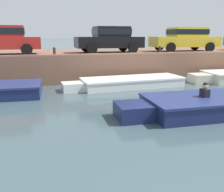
# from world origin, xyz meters

# --- Properties ---
(ground_plane) EXTENTS (400.00, 400.00, 0.00)m
(ground_plane) POSITION_xyz_m (0.00, 5.99, 0.00)
(ground_plane) COLOR #3D5156
(far_quay_wall) EXTENTS (60.00, 6.00, 1.51)m
(far_quay_wall) POSITION_xyz_m (0.00, 14.97, 0.76)
(far_quay_wall) COLOR brown
(far_quay_wall) RESTS_ON ground
(far_wall_coping) EXTENTS (60.00, 0.24, 0.08)m
(far_wall_coping) POSITION_xyz_m (0.00, 12.09, 1.55)
(far_wall_coping) COLOR #9F6C52
(far_wall_coping) RESTS_ON far_quay_wall
(boat_moored_central_white) EXTENTS (6.14, 2.04, 0.48)m
(boat_moored_central_white) POSITION_xyz_m (1.96, 10.52, 0.24)
(boat_moored_central_white) COLOR white
(boat_moored_central_white) RESTS_ON ground
(motorboat_passing) EXTENTS (6.70, 2.29, 1.05)m
(motorboat_passing) POSITION_xyz_m (3.52, 5.73, 0.29)
(motorboat_passing) COLOR navy
(motorboat_passing) RESTS_ON ground
(car_left_inner_red) EXTENTS (3.99, 2.03, 1.54)m
(car_left_inner_red) POSITION_xyz_m (-4.06, 13.81, 2.36)
(car_left_inner_red) COLOR #B2231E
(car_left_inner_red) RESTS_ON far_quay_wall
(car_centre_black) EXTENTS (4.04, 2.04, 1.54)m
(car_centre_black) POSITION_xyz_m (1.90, 13.81, 2.36)
(car_centre_black) COLOR black
(car_centre_black) RESTS_ON far_quay_wall
(car_right_inner_yellow) EXTENTS (4.45, 2.13, 1.54)m
(car_right_inner_yellow) POSITION_xyz_m (7.05, 13.80, 2.36)
(car_right_inner_yellow) COLOR yellow
(car_right_inner_yellow) RESTS_ON far_quay_wall
(mooring_bollard_mid) EXTENTS (0.15, 0.15, 0.45)m
(mooring_bollard_mid) POSITION_xyz_m (-1.48, 12.22, 1.75)
(mooring_bollard_mid) COLOR #2D2B28
(mooring_bollard_mid) RESTS_ON far_quay_wall
(mooring_bollard_east) EXTENTS (0.15, 0.15, 0.45)m
(mooring_bollard_east) POSITION_xyz_m (4.47, 12.22, 1.75)
(mooring_bollard_east) COLOR #2D2B28
(mooring_bollard_east) RESTS_ON far_quay_wall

